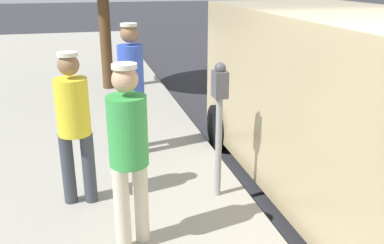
{
  "coord_description": "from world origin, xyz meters",
  "views": [
    {
      "loc": [
        2.7,
        3.2,
        2.52
      ],
      "look_at": [
        1.65,
        -0.86,
        1.05
      ],
      "focal_mm": 39.46,
      "sensor_mm": 36.0,
      "label": 1
    }
  ],
  "objects_px": {
    "pedestrian_in_blue": "(131,80)",
    "parked_van": "(367,112)",
    "pedestrian_in_yellow": "(74,120)",
    "pedestrian_in_green": "(129,147)",
    "parking_meter_near": "(219,108)"
  },
  "relations": [
    {
      "from": "pedestrian_in_blue",
      "to": "parked_van",
      "type": "xyz_separation_m",
      "value": [
        -2.26,
        1.94,
        -0.02
      ]
    },
    {
      "from": "pedestrian_in_yellow",
      "to": "parked_van",
      "type": "distance_m",
      "value": 3.08
    },
    {
      "from": "pedestrian_in_yellow",
      "to": "pedestrian_in_green",
      "type": "distance_m",
      "value": 1.04
    },
    {
      "from": "parking_meter_near",
      "to": "parked_van",
      "type": "distance_m",
      "value": 1.56
    },
    {
      "from": "pedestrian_in_blue",
      "to": "parked_van",
      "type": "relative_size",
      "value": 0.34
    },
    {
      "from": "parked_van",
      "to": "pedestrian_in_blue",
      "type": "bearing_deg",
      "value": -40.65
    },
    {
      "from": "parking_meter_near",
      "to": "pedestrian_in_blue",
      "type": "distance_m",
      "value": 1.69
    },
    {
      "from": "parking_meter_near",
      "to": "pedestrian_in_green",
      "type": "distance_m",
      "value": 1.25
    },
    {
      "from": "pedestrian_in_green",
      "to": "parking_meter_near",
      "type": "bearing_deg",
      "value": -146.17
    },
    {
      "from": "parking_meter_near",
      "to": "pedestrian_in_green",
      "type": "bearing_deg",
      "value": 33.83
    },
    {
      "from": "parking_meter_near",
      "to": "pedestrian_in_green",
      "type": "height_order",
      "value": "pedestrian_in_green"
    },
    {
      "from": "pedestrian_in_yellow",
      "to": "parked_van",
      "type": "height_order",
      "value": "parked_van"
    },
    {
      "from": "pedestrian_in_yellow",
      "to": "pedestrian_in_blue",
      "type": "relative_size",
      "value": 0.93
    },
    {
      "from": "parking_meter_near",
      "to": "pedestrian_in_blue",
      "type": "bearing_deg",
      "value": -63.34
    },
    {
      "from": "pedestrian_in_green",
      "to": "pedestrian_in_yellow",
      "type": "bearing_deg",
      "value": -63.59
    }
  ]
}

